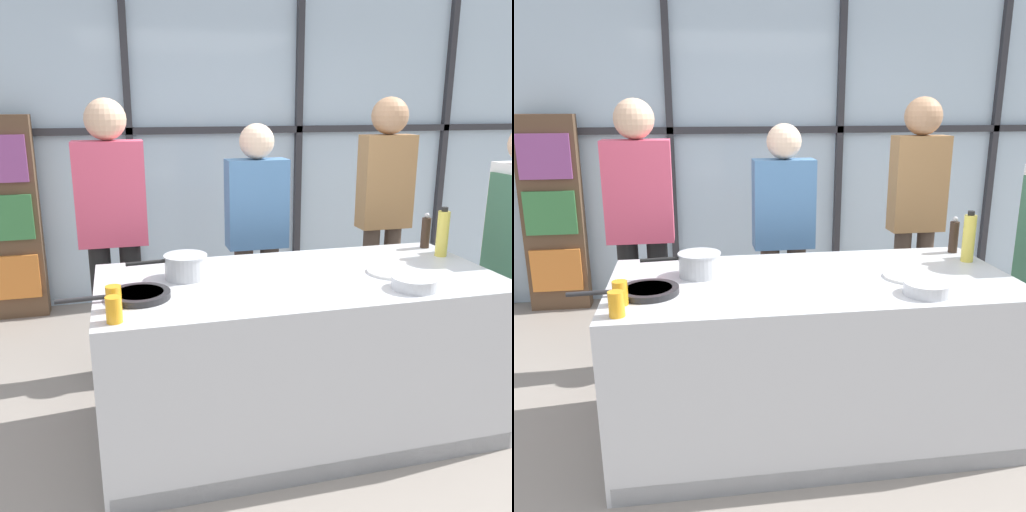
% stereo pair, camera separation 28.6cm
% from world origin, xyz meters
% --- Properties ---
extents(ground_plane, '(18.00, 18.00, 0.00)m').
position_xyz_m(ground_plane, '(0.00, 0.00, 0.00)').
color(ground_plane, gray).
extents(back_window_wall, '(6.40, 0.10, 2.80)m').
position_xyz_m(back_window_wall, '(0.00, 2.36, 1.40)').
color(back_window_wall, silver).
rests_on(back_window_wall, ground_plane).
extents(bookshelf, '(0.50, 0.19, 1.69)m').
position_xyz_m(bookshelf, '(-1.79, 2.18, 0.85)').
color(bookshelf, brown).
rests_on(bookshelf, ground_plane).
extents(demo_island, '(2.10, 0.99, 0.89)m').
position_xyz_m(demo_island, '(-0.00, -0.00, 0.44)').
color(demo_island, silver).
rests_on(demo_island, ground_plane).
extents(spectator_far_left, '(0.43, 0.25, 1.80)m').
position_xyz_m(spectator_far_left, '(-0.94, 0.90, 1.04)').
color(spectator_far_left, black).
rests_on(spectator_far_left, ground_plane).
extents(spectator_center_left, '(0.41, 0.23, 1.65)m').
position_xyz_m(spectator_center_left, '(0.00, 0.90, 0.94)').
color(spectator_center_left, '#47382D').
rests_on(spectator_center_left, ground_plane).
extents(spectator_center_right, '(0.37, 0.25, 1.81)m').
position_xyz_m(spectator_center_right, '(0.94, 0.90, 1.08)').
color(spectator_center_right, '#47382D').
rests_on(spectator_center_right, ground_plane).
extents(frying_pan, '(0.52, 0.29, 0.03)m').
position_xyz_m(frying_pan, '(-0.84, -0.13, 0.91)').
color(frying_pan, '#232326').
rests_on(frying_pan, demo_island).
extents(saucepan, '(0.42, 0.23, 0.13)m').
position_xyz_m(saucepan, '(-0.59, 0.12, 0.96)').
color(saucepan, silver).
rests_on(saucepan, demo_island).
extents(white_plate, '(0.27, 0.27, 0.01)m').
position_xyz_m(white_plate, '(0.50, -0.07, 0.90)').
color(white_plate, white).
rests_on(white_plate, demo_island).
extents(mixing_bowl, '(0.22, 0.22, 0.06)m').
position_xyz_m(mixing_bowl, '(0.48, -0.33, 0.92)').
color(mixing_bowl, silver).
rests_on(mixing_bowl, demo_island).
extents(oil_bottle, '(0.07, 0.07, 0.29)m').
position_xyz_m(oil_bottle, '(0.95, 0.17, 1.03)').
color(oil_bottle, '#E0CC4C').
rests_on(oil_bottle, demo_island).
extents(pepper_grinder, '(0.05, 0.05, 0.22)m').
position_xyz_m(pepper_grinder, '(0.96, 0.37, 0.99)').
color(pepper_grinder, '#332319').
rests_on(pepper_grinder, demo_island).
extents(juice_glass_near, '(0.07, 0.07, 0.11)m').
position_xyz_m(juice_glass_near, '(-0.95, -0.39, 0.95)').
color(juice_glass_near, orange).
rests_on(juice_glass_near, demo_island).
extents(juice_glass_far, '(0.07, 0.07, 0.11)m').
position_xyz_m(juice_glass_far, '(-0.95, -0.25, 0.95)').
color(juice_glass_far, orange).
rests_on(juice_glass_far, demo_island).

